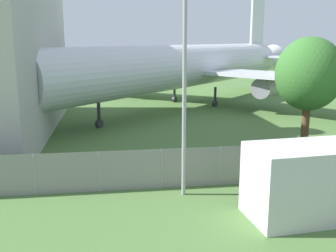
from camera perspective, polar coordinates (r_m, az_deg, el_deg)
perimeter_fence at (r=16.96m, az=7.60°, el=-5.76°), size 56.07×0.07×1.71m
airplane at (r=36.67m, az=2.84°, el=8.62°), size 32.07×33.15×11.42m
portable_cabin at (r=14.83m, az=20.96°, el=-7.42°), size 5.09×2.68×2.58m
tree_near_hangar at (r=20.61m, az=19.79°, el=7.03°), size 3.28×3.28×6.28m
light_mast at (r=14.93m, az=2.43°, el=9.67°), size 0.44×0.44×9.01m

